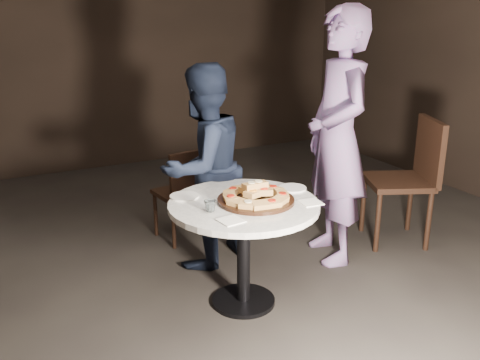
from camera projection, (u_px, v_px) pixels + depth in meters
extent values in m
plane|color=black|center=(250.00, 299.00, 3.55)|extent=(7.00, 7.00, 0.00)
cylinder|color=black|center=(243.00, 300.00, 3.50)|extent=(0.44, 0.44, 0.03)
cylinder|color=black|center=(244.00, 254.00, 3.39)|extent=(0.09, 0.09, 0.65)
cylinder|color=silver|center=(244.00, 205.00, 3.29)|extent=(1.00, 1.00, 0.04)
cylinder|color=black|center=(256.00, 200.00, 3.29)|extent=(0.51, 0.51, 0.02)
cube|color=#BA8748|center=(273.00, 189.00, 3.40)|extent=(0.12, 0.13, 0.05)
cylinder|color=#B11C0E|center=(273.00, 186.00, 3.39)|extent=(0.06, 0.06, 0.01)
cube|color=#BA8748|center=(263.00, 187.00, 3.43)|extent=(0.13, 0.12, 0.05)
cube|color=#BA8748|center=(252.00, 187.00, 3.44)|extent=(0.12, 0.11, 0.05)
cylinder|color=beige|center=(252.00, 184.00, 3.43)|extent=(0.06, 0.06, 0.01)
cube|color=#BA8748|center=(241.00, 188.00, 3.41)|extent=(0.10, 0.08, 0.05)
cube|color=#BA8748|center=(233.00, 191.00, 3.36)|extent=(0.13, 0.12, 0.05)
cylinder|color=#B11C0E|center=(233.00, 188.00, 3.36)|extent=(0.06, 0.06, 0.01)
cube|color=#BA8748|center=(229.00, 195.00, 3.30)|extent=(0.11, 0.12, 0.05)
cube|color=#BA8748|center=(231.00, 199.00, 3.23)|extent=(0.10, 0.12, 0.05)
cylinder|color=#B11C0E|center=(231.00, 196.00, 3.22)|extent=(0.06, 0.06, 0.01)
cube|color=#BA8748|center=(237.00, 203.00, 3.17)|extent=(0.11, 0.12, 0.05)
cube|color=#BA8748|center=(248.00, 205.00, 3.13)|extent=(0.13, 0.13, 0.05)
cylinder|color=beige|center=(248.00, 201.00, 3.13)|extent=(0.07, 0.07, 0.01)
cube|color=#BA8748|center=(260.00, 205.00, 3.13)|extent=(0.11, 0.09, 0.05)
cube|color=#BA8748|center=(272.00, 204.00, 3.15)|extent=(0.11, 0.08, 0.05)
cylinder|color=#B11C0E|center=(272.00, 200.00, 3.15)|extent=(0.05, 0.05, 0.01)
cube|color=#BA8748|center=(280.00, 201.00, 3.20)|extent=(0.13, 0.12, 0.05)
cube|color=#BA8748|center=(283.00, 197.00, 3.27)|extent=(0.12, 0.13, 0.05)
cylinder|color=#B11C0E|center=(283.00, 193.00, 3.26)|extent=(0.06, 0.06, 0.01)
cube|color=#BA8748|center=(280.00, 193.00, 3.34)|extent=(0.10, 0.12, 0.05)
cube|color=#BA8748|center=(259.00, 188.00, 3.32)|extent=(0.10, 0.12, 0.04)
cylinder|color=#2D6B1E|center=(259.00, 185.00, 3.31)|extent=(0.06, 0.06, 0.01)
cube|color=#BA8748|center=(248.00, 190.00, 3.29)|extent=(0.09, 0.11, 0.04)
cylinder|color=beige|center=(248.00, 187.00, 3.28)|extent=(0.05, 0.05, 0.01)
cube|color=#BA8748|center=(253.00, 194.00, 3.23)|extent=(0.12, 0.11, 0.04)
cylinder|color=orange|center=(253.00, 190.00, 3.22)|extent=(0.06, 0.06, 0.01)
cube|color=#BA8748|center=(264.00, 192.00, 3.25)|extent=(0.12, 0.11, 0.04)
cylinder|color=#B11C0E|center=(264.00, 189.00, 3.25)|extent=(0.06, 0.06, 0.01)
cube|color=#BA8748|center=(259.00, 188.00, 3.32)|extent=(0.11, 0.09, 0.04)
cylinder|color=#2D6B1E|center=(259.00, 185.00, 3.31)|extent=(0.05, 0.05, 0.01)
cube|color=#BA8748|center=(259.00, 185.00, 3.28)|extent=(0.11, 0.09, 0.04)
cylinder|color=beige|center=(259.00, 181.00, 3.28)|extent=(0.05, 0.05, 0.01)
cube|color=#BA8748|center=(251.00, 186.00, 3.26)|extent=(0.10, 0.08, 0.04)
cylinder|color=beige|center=(251.00, 183.00, 3.25)|extent=(0.05, 0.05, 0.01)
cylinder|color=white|center=(184.00, 196.00, 3.37)|extent=(0.22, 0.22, 0.01)
cylinder|color=white|center=(292.00, 188.00, 3.52)|extent=(0.19, 0.19, 0.01)
imported|color=silver|center=(210.00, 206.00, 3.13)|extent=(0.09, 0.09, 0.07)
cube|color=white|center=(231.00, 221.00, 3.00)|extent=(0.15, 0.15, 0.01)
cube|color=white|center=(311.00, 202.00, 3.27)|extent=(0.14, 0.14, 0.01)
cube|color=black|center=(180.00, 193.00, 4.37)|extent=(0.42, 0.42, 0.03)
cube|color=black|center=(191.00, 176.00, 4.17)|extent=(0.37, 0.09, 0.39)
cylinder|color=black|center=(188.00, 206.00, 4.64)|extent=(0.04, 0.04, 0.39)
cylinder|color=black|center=(156.00, 213.00, 4.47)|extent=(0.04, 0.04, 0.39)
cylinder|color=black|center=(207.00, 217.00, 4.40)|extent=(0.04, 0.04, 0.39)
cylinder|color=black|center=(174.00, 225.00, 4.23)|extent=(0.04, 0.04, 0.39)
cube|color=black|center=(397.00, 182.00, 4.28)|extent=(0.62, 0.62, 0.05)
cube|color=black|center=(430.00, 151.00, 4.22)|extent=(0.23, 0.45, 0.51)
cylinder|color=black|center=(363.00, 203.00, 4.54)|extent=(0.05, 0.05, 0.51)
cylinder|color=black|center=(378.00, 221.00, 4.16)|extent=(0.05, 0.05, 0.51)
cylinder|color=black|center=(410.00, 202.00, 4.56)|extent=(0.05, 0.05, 0.51)
cylinder|color=black|center=(429.00, 220.00, 4.18)|extent=(0.05, 0.05, 0.51)
imported|color=black|center=(203.00, 168.00, 3.84)|extent=(0.88, 0.78, 1.49)
imported|color=slate|center=(337.00, 138.00, 3.88)|extent=(0.59, 0.77, 1.87)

